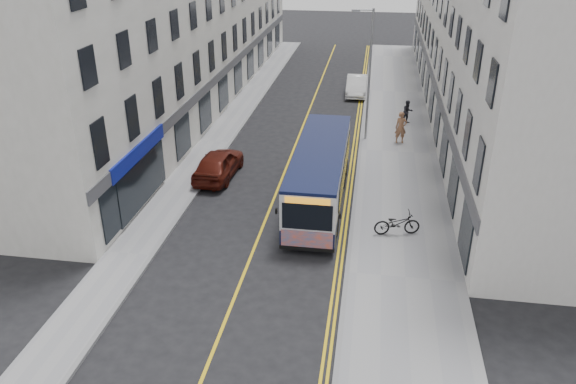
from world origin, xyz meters
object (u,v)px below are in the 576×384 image
(bicycle, at_px, (397,223))
(pedestrian_near, at_px, (401,128))
(pedestrian_far, at_px, (407,112))
(car_maroon, at_px, (218,164))
(city_bus, at_px, (320,173))
(streetlamp, at_px, (368,71))
(car_white, at_px, (356,86))

(bicycle, height_order, pedestrian_near, pedestrian_near)
(pedestrian_far, relative_size, car_maroon, 0.35)
(pedestrian_near, distance_m, car_maroon, 11.72)
(city_bus, distance_m, car_maroon, 6.15)
(bicycle, bearing_deg, car_maroon, 49.08)
(streetlamp, xyz_separation_m, car_white, (-0.97, 10.23, -3.65))
(pedestrian_near, height_order, car_white, pedestrian_near)
(streetlamp, height_order, bicycle, streetlamp)
(city_bus, bearing_deg, streetlamp, 78.33)
(streetlamp, relative_size, pedestrian_far, 5.07)
(bicycle, bearing_deg, city_bus, 40.37)
(city_bus, xyz_separation_m, bicycle, (3.68, -2.75, -0.94))
(streetlamp, relative_size, car_maroon, 1.77)
(bicycle, relative_size, car_maroon, 0.45)
(bicycle, xyz_separation_m, car_maroon, (-9.35, 4.98, 0.12))
(city_bus, xyz_separation_m, car_white, (0.93, 19.41, -0.86))
(car_white, bearing_deg, car_maroon, -111.87)
(city_bus, relative_size, car_maroon, 2.22)
(streetlamp, relative_size, pedestrian_near, 4.09)
(bicycle, xyz_separation_m, pedestrian_far, (0.96, 15.29, 0.26))
(pedestrian_near, distance_m, pedestrian_far, 3.87)
(city_bus, bearing_deg, pedestrian_near, 64.85)
(streetlamp, bearing_deg, bicycle, -81.50)
(city_bus, bearing_deg, pedestrian_far, 69.69)
(city_bus, distance_m, pedestrian_far, 13.39)
(streetlamp, height_order, car_maroon, streetlamp)
(city_bus, height_order, pedestrian_far, city_bus)
(car_white, bearing_deg, pedestrian_near, -74.35)
(city_bus, bearing_deg, car_white, 87.27)
(pedestrian_near, relative_size, car_white, 0.44)
(pedestrian_far, bearing_deg, streetlamp, -155.99)
(city_bus, relative_size, pedestrian_far, 6.34)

